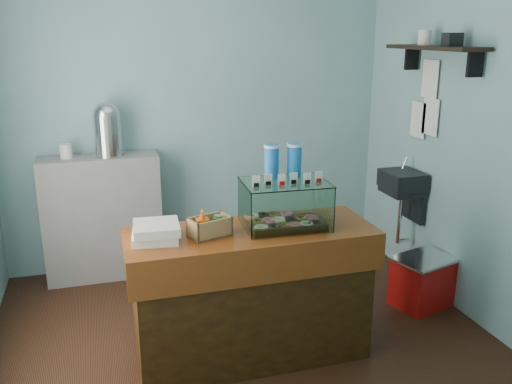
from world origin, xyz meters
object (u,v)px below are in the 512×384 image
object	(u,v)px
counter	(251,293)
coffee_urn	(107,128)
red_cooler	(423,281)
display_case	(284,201)

from	to	relation	value
counter	coffee_urn	world-z (taller)	coffee_urn
coffee_urn	red_cooler	xyz separation A→B (m)	(2.31, -1.27, -1.14)
display_case	counter	bearing A→B (deg)	-164.51
display_case	red_cooler	xyz separation A→B (m)	(1.27, 0.24, -0.86)
counter	display_case	distance (m)	0.65
counter	red_cooler	bearing A→B (deg)	10.80
display_case	red_cooler	size ratio (longest dim) A/B	1.04
counter	coffee_urn	distance (m)	1.96
coffee_urn	red_cooler	size ratio (longest dim) A/B	0.85
display_case	red_cooler	world-z (taller)	display_case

